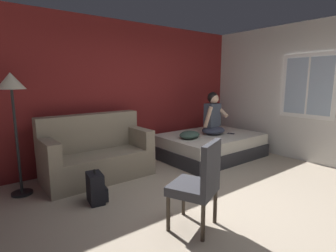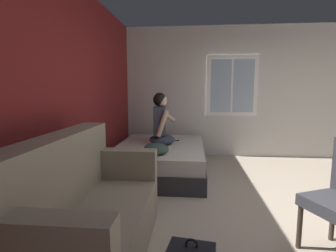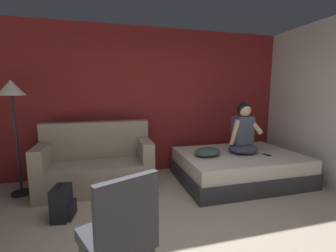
{
  "view_description": "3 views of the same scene",
  "coord_description": "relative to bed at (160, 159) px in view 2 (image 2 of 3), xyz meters",
  "views": [
    {
      "loc": [
        -2.51,
        -1.96,
        1.6
      ],
      "look_at": [
        0.34,
        1.72,
        0.78
      ],
      "focal_mm": 28.0,
      "sensor_mm": 36.0,
      "label": 1
    },
    {
      "loc": [
        -2.85,
        1.19,
        1.4
      ],
      "look_at": [
        0.43,
        1.51,
        0.95
      ],
      "focal_mm": 28.0,
      "sensor_mm": 36.0,
      "label": 2
    },
    {
      "loc": [
        -0.69,
        -1.6,
        1.52
      ],
      "look_at": [
        0.2,
        1.74,
        1.0
      ],
      "focal_mm": 24.0,
      "sensor_mm": 36.0,
      "label": 3
    }
  ],
  "objects": [
    {
      "name": "wall_side_with_window",
      "position": [
        1.33,
        -1.73,
        1.12
      ],
      "size": [
        0.19,
        6.6,
        2.7
      ],
      "color": "silver",
      "rests_on": "ground"
    },
    {
      "name": "cell_phone",
      "position": [
        0.38,
        -0.23,
        0.25
      ],
      "size": [
        0.1,
        0.16,
        0.01
      ],
      "primitive_type": "cube",
      "rotation": [
        0.0,
        0.0,
        0.24
      ],
      "color": "black",
      "rests_on": "bed"
    },
    {
      "name": "bed",
      "position": [
        0.0,
        0.0,
        0.0
      ],
      "size": [
        2.06,
        1.49,
        0.48
      ],
      "color": "#2D2D33",
      "rests_on": "ground"
    },
    {
      "name": "couch",
      "position": [
        -2.37,
        0.32,
        0.16
      ],
      "size": [
        1.71,
        0.83,
        1.04
      ],
      "color": "gray",
      "rests_on": "ground"
    },
    {
      "name": "throw_pillow",
      "position": [
        -0.6,
        -0.02,
        0.31
      ],
      "size": [
        0.57,
        0.5,
        0.14
      ],
      "primitive_type": "ellipsoid",
      "rotation": [
        0.0,
        0.0,
        0.34
      ],
      "color": "#385147",
      "rests_on": "bed"
    },
    {
      "name": "ground_plane",
      "position": [
        -1.47,
        -1.74,
        -0.24
      ],
      "size": [
        40.0,
        40.0,
        0.0
      ],
      "primitive_type": "plane",
      "color": "tan"
    },
    {
      "name": "wall_back_accent",
      "position": [
        -1.47,
        0.94,
        1.11
      ],
      "size": [
        10.45,
        0.16,
        2.7
      ],
      "primitive_type": "cube",
      "color": "maroon",
      "rests_on": "ground"
    },
    {
      "name": "person_seated",
      "position": [
        0.06,
        -0.01,
        0.6
      ],
      "size": [
        0.55,
        0.48,
        0.88
      ],
      "color": "#383D51",
      "rests_on": "bed"
    }
  ]
}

